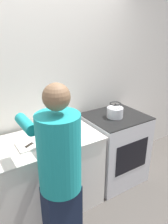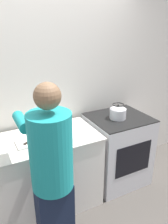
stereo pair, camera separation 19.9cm
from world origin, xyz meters
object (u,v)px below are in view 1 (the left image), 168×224
(knife, at_px, (34,142))
(cutting_board, at_px, (31,144))
(oven, at_px, (114,148))
(kettle, at_px, (115,111))
(person, at_px, (60,174))

(knife, bearing_deg, cutting_board, 168.32)
(oven, xyz_separation_m, kettle, (-0.04, -0.02, 0.55))
(oven, distance_m, kettle, 0.55)
(person, bearing_deg, kettle, 28.74)
(knife, bearing_deg, person, -117.52)
(oven, height_order, person, person)
(oven, relative_size, person, 0.57)
(kettle, bearing_deg, cutting_board, -178.59)
(person, distance_m, kettle, 1.23)
(person, distance_m, knife, 0.57)
(person, relative_size, knife, 6.84)
(kettle, bearing_deg, oven, 27.06)
(oven, distance_m, cutting_board, 1.23)
(oven, relative_size, knife, 3.88)
(cutting_board, xyz_separation_m, kettle, (1.11, 0.03, 0.11))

